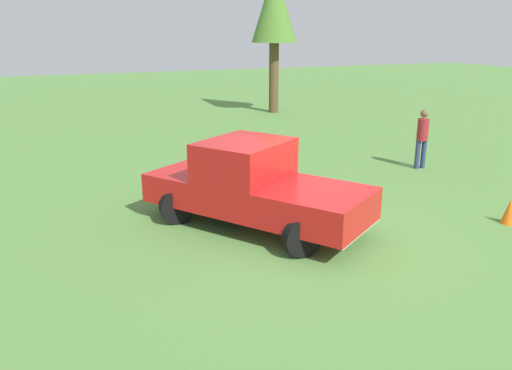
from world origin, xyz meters
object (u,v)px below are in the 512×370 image
at_px(person_bystander, 422,135).
at_px(tree_back_left, 274,8).
at_px(traffic_cone, 510,211).
at_px(pickup_truck, 251,184).

relative_size(person_bystander, tree_back_left, 0.26).
bearing_deg(tree_back_left, traffic_cone, 84.62).
bearing_deg(traffic_cone, person_bystander, -105.45).
height_order(pickup_truck, person_bystander, pickup_truck).
bearing_deg(person_bystander, pickup_truck, -63.26).
height_order(person_bystander, tree_back_left, tree_back_left).
distance_m(pickup_truck, person_bystander, 6.68).
xyz_separation_m(person_bystander, tree_back_left, (-0.26, -11.06, 3.82)).
relative_size(tree_back_left, traffic_cone, 12.04).
xyz_separation_m(person_bystander, traffic_cone, (1.19, 4.31, -0.70)).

